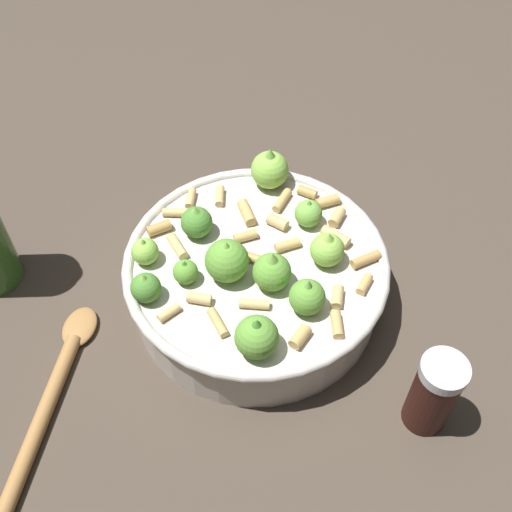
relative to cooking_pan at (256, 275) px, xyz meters
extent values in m
plane|color=#42382D|center=(0.00, 0.00, -0.04)|extent=(2.40, 2.40, 0.00)
cylinder|color=beige|center=(0.00, 0.00, -0.01)|extent=(0.27, 0.27, 0.07)
torus|color=beige|center=(0.00, 0.00, 0.02)|extent=(0.29, 0.29, 0.01)
sphere|color=#609E38|center=(0.01, 0.07, 0.04)|extent=(0.03, 0.03, 0.03)
cone|color=#4C8933|center=(0.01, 0.07, 0.05)|extent=(0.01, 0.01, 0.01)
sphere|color=#75B247|center=(0.02, -0.08, 0.04)|extent=(0.03, 0.03, 0.03)
cone|color=#609E38|center=(0.02, -0.08, 0.05)|extent=(0.01, 0.01, 0.01)
sphere|color=#609E38|center=(-0.08, -0.02, 0.04)|extent=(0.04, 0.04, 0.04)
cone|color=#75B247|center=(-0.08, -0.02, 0.06)|extent=(0.01, 0.01, 0.02)
sphere|color=#4C8933|center=(0.07, 0.04, 0.04)|extent=(0.03, 0.03, 0.03)
cone|color=#75B247|center=(0.07, 0.04, 0.06)|extent=(0.02, 0.02, 0.01)
sphere|color=#609E38|center=(-0.09, 0.05, 0.04)|extent=(0.04, 0.04, 0.04)
cone|color=#4C8933|center=(-0.09, 0.05, 0.06)|extent=(0.02, 0.02, 0.02)
sphere|color=#8CC64C|center=(0.06, 0.10, 0.04)|extent=(0.03, 0.03, 0.03)
cone|color=#75B247|center=(0.06, 0.10, 0.05)|extent=(0.01, 0.01, 0.01)
sphere|color=#8CC64C|center=(0.10, -0.07, 0.04)|extent=(0.04, 0.04, 0.04)
cone|color=#75B247|center=(0.10, -0.07, 0.07)|extent=(0.02, 0.02, 0.02)
sphere|color=#8CC64C|center=(-0.03, -0.07, 0.04)|extent=(0.04, 0.04, 0.04)
cone|color=#8CC64C|center=(-0.03, -0.07, 0.06)|extent=(0.02, 0.02, 0.01)
sphere|color=#4C8933|center=(0.01, 0.12, 0.04)|extent=(0.03, 0.03, 0.03)
cone|color=#8CC64C|center=(0.01, 0.12, 0.05)|extent=(0.01, 0.01, 0.01)
sphere|color=#609E38|center=(-0.03, 0.00, 0.04)|extent=(0.04, 0.04, 0.04)
cone|color=#75B247|center=(-0.03, 0.00, 0.06)|extent=(0.02, 0.02, 0.02)
sphere|color=#609E38|center=(0.00, 0.03, 0.05)|extent=(0.05, 0.05, 0.05)
cone|color=#8CC64C|center=(0.00, 0.03, 0.07)|extent=(0.02, 0.02, 0.02)
cylinder|color=tan|center=(0.00, -0.04, 0.03)|extent=(0.01, 0.03, 0.01)
cylinder|color=tan|center=(0.03, -0.11, 0.03)|extent=(0.02, 0.03, 0.01)
cylinder|color=tan|center=(-0.06, -0.10, 0.03)|extent=(0.01, 0.03, 0.01)
cylinder|color=tan|center=(-0.08, -0.05, 0.03)|extent=(0.03, 0.02, 0.01)
cylinder|color=tan|center=(0.06, -0.02, 0.03)|extent=(0.03, 0.02, 0.01)
cylinder|color=tan|center=(-0.05, 0.03, 0.03)|extent=(0.03, 0.03, 0.01)
cylinder|color=tan|center=(-0.11, -0.03, 0.03)|extent=(0.03, 0.02, 0.01)
cylinder|color=tan|center=(0.00, 0.00, 0.03)|extent=(0.02, 0.02, 0.01)
cylinder|color=tan|center=(0.01, -0.11, 0.03)|extent=(0.02, 0.03, 0.01)
cylinder|color=tan|center=(-0.02, 0.11, 0.03)|extent=(0.01, 0.03, 0.01)
cylinder|color=tan|center=(-0.11, 0.01, 0.03)|extent=(0.02, 0.03, 0.01)
cylinder|color=tan|center=(0.11, 0.02, 0.03)|extent=(0.03, 0.02, 0.01)
cylinder|color=tan|center=(-0.02, -0.09, 0.03)|extent=(0.04, 0.02, 0.01)
cylinder|color=tan|center=(0.03, -0.05, 0.03)|extent=(0.03, 0.02, 0.01)
cylinder|color=tan|center=(0.03, -0.01, 0.03)|extent=(0.01, 0.03, 0.01)
cylinder|color=tan|center=(0.10, -0.01, 0.03)|extent=(0.03, 0.02, 0.01)
cylinder|color=tan|center=(0.06, 0.07, 0.03)|extent=(0.03, 0.01, 0.01)
cylinder|color=tan|center=(-0.05, 0.07, 0.03)|extent=(0.03, 0.01, 0.01)
cylinder|color=tan|center=(-0.02, 0.07, 0.03)|extent=(0.02, 0.03, 0.01)
cylinder|color=tan|center=(0.10, 0.05, 0.03)|extent=(0.02, 0.03, 0.01)
cylinder|color=tan|center=(-0.08, -0.08, 0.03)|extent=(0.02, 0.03, 0.01)
cylinder|color=tan|center=(0.09, 0.07, 0.03)|extent=(0.01, 0.03, 0.01)
cylinder|color=tan|center=(0.06, -0.07, 0.03)|extent=(0.03, 0.03, 0.01)
cylinder|color=tan|center=(0.06, -0.10, 0.03)|extent=(0.02, 0.02, 0.01)
cylinder|color=#33140F|center=(-0.21, -0.07, 0.00)|extent=(0.04, 0.04, 0.09)
cylinder|color=silver|center=(-0.21, -0.07, 0.05)|extent=(0.04, 0.04, 0.01)
cylinder|color=#9E703D|center=(-0.03, 0.26, -0.04)|extent=(0.16, 0.13, 0.02)
ellipsoid|color=#9E703D|center=(0.06, 0.19, -0.04)|extent=(0.06, 0.06, 0.01)
camera|label=1|loc=(-0.36, 0.20, 0.54)|focal=43.90mm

